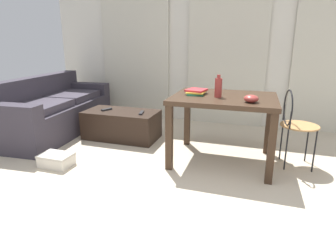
{
  "coord_description": "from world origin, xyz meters",
  "views": [
    {
      "loc": [
        0.48,
        -1.57,
        1.34
      ],
      "look_at": [
        -0.57,
        1.7,
        0.42
      ],
      "focal_mm": 29.3,
      "sensor_mm": 36.0,
      "label": 1
    }
  ],
  "objects_px": {
    "craft_table": "(224,106)",
    "wire_chair": "(294,119)",
    "bottle_near": "(218,87)",
    "tv_remote_primary": "(142,113)",
    "bowl": "(251,99)",
    "coffee_table": "(122,125)",
    "tv_remote_secondary": "(107,109)",
    "couch": "(53,111)",
    "shoebox": "(56,160)",
    "book_stack": "(196,92)"
  },
  "relations": [
    {
      "from": "bottle_near",
      "to": "tv_remote_secondary",
      "type": "distance_m",
      "value": 1.74
    },
    {
      "from": "couch",
      "to": "tv_remote_secondary",
      "type": "relative_size",
      "value": 12.77
    },
    {
      "from": "craft_table",
      "to": "tv_remote_secondary",
      "type": "height_order",
      "value": "craft_table"
    },
    {
      "from": "tv_remote_primary",
      "to": "tv_remote_secondary",
      "type": "bearing_deg",
      "value": 165.37
    },
    {
      "from": "wire_chair",
      "to": "bowl",
      "type": "height_order",
      "value": "wire_chair"
    },
    {
      "from": "bottle_near",
      "to": "bowl",
      "type": "bearing_deg",
      "value": -26.15
    },
    {
      "from": "coffee_table",
      "to": "book_stack",
      "type": "relative_size",
      "value": 3.81
    },
    {
      "from": "couch",
      "to": "shoebox",
      "type": "distance_m",
      "value": 1.32
    },
    {
      "from": "couch",
      "to": "tv_remote_secondary",
      "type": "xyz_separation_m",
      "value": [
        0.89,
        0.05,
        0.08
      ]
    },
    {
      "from": "tv_remote_primary",
      "to": "tv_remote_secondary",
      "type": "relative_size",
      "value": 1.15
    },
    {
      "from": "couch",
      "to": "tv_remote_primary",
      "type": "relative_size",
      "value": 11.13
    },
    {
      "from": "bottle_near",
      "to": "book_stack",
      "type": "xyz_separation_m",
      "value": [
        -0.26,
        0.09,
        -0.08
      ]
    },
    {
      "from": "bottle_near",
      "to": "wire_chair",
      "type": "bearing_deg",
      "value": 13.52
    },
    {
      "from": "couch",
      "to": "tv_remote_primary",
      "type": "height_order",
      "value": "couch"
    },
    {
      "from": "coffee_table",
      "to": "craft_table",
      "type": "distance_m",
      "value": 1.57
    },
    {
      "from": "bottle_near",
      "to": "shoebox",
      "type": "height_order",
      "value": "bottle_near"
    },
    {
      "from": "book_stack",
      "to": "tv_remote_primary",
      "type": "xyz_separation_m",
      "value": [
        -0.81,
        0.3,
        -0.39
      ]
    },
    {
      "from": "bowl",
      "to": "tv_remote_primary",
      "type": "bearing_deg",
      "value": 158.22
    },
    {
      "from": "book_stack",
      "to": "shoebox",
      "type": "distance_m",
      "value": 1.75
    },
    {
      "from": "bowl",
      "to": "shoebox",
      "type": "bearing_deg",
      "value": -167.22
    },
    {
      "from": "book_stack",
      "to": "tv_remote_primary",
      "type": "distance_m",
      "value": 0.95
    },
    {
      "from": "bottle_near",
      "to": "tv_remote_primary",
      "type": "relative_size",
      "value": 1.33
    },
    {
      "from": "wire_chair",
      "to": "tv_remote_primary",
      "type": "xyz_separation_m",
      "value": [
        -1.88,
        0.2,
        -0.13
      ]
    },
    {
      "from": "wire_chair",
      "to": "tv_remote_primary",
      "type": "height_order",
      "value": "wire_chair"
    },
    {
      "from": "coffee_table",
      "to": "bottle_near",
      "type": "relative_size",
      "value": 4.26
    },
    {
      "from": "tv_remote_primary",
      "to": "tv_remote_secondary",
      "type": "height_order",
      "value": "tv_remote_secondary"
    },
    {
      "from": "wire_chair",
      "to": "book_stack",
      "type": "bearing_deg",
      "value": -174.61
    },
    {
      "from": "couch",
      "to": "tv_remote_primary",
      "type": "bearing_deg",
      "value": 1.24
    },
    {
      "from": "bowl",
      "to": "wire_chair",
      "type": "bearing_deg",
      "value": 38.56
    },
    {
      "from": "tv_remote_primary",
      "to": "bottle_near",
      "type": "bearing_deg",
      "value": -32.92
    },
    {
      "from": "couch",
      "to": "bowl",
      "type": "xyz_separation_m",
      "value": [
        2.86,
        -0.54,
        0.48
      ]
    },
    {
      "from": "coffee_table",
      "to": "shoebox",
      "type": "height_order",
      "value": "coffee_table"
    },
    {
      "from": "coffee_table",
      "to": "tv_remote_secondary",
      "type": "relative_size",
      "value": 6.51
    },
    {
      "from": "wire_chair",
      "to": "book_stack",
      "type": "xyz_separation_m",
      "value": [
        -1.06,
        -0.1,
        0.26
      ]
    },
    {
      "from": "craft_table",
      "to": "book_stack",
      "type": "distance_m",
      "value": 0.35
    },
    {
      "from": "book_stack",
      "to": "coffee_table",
      "type": "bearing_deg",
      "value": 163.38
    },
    {
      "from": "book_stack",
      "to": "tv_remote_secondary",
      "type": "height_order",
      "value": "book_stack"
    },
    {
      "from": "coffee_table",
      "to": "wire_chair",
      "type": "xyz_separation_m",
      "value": [
        2.2,
        -0.24,
        0.34
      ]
    },
    {
      "from": "wire_chair",
      "to": "bottle_near",
      "type": "bearing_deg",
      "value": -166.48
    },
    {
      "from": "bottle_near",
      "to": "tv_remote_primary",
      "type": "height_order",
      "value": "bottle_near"
    },
    {
      "from": "bowl",
      "to": "craft_table",
      "type": "bearing_deg",
      "value": 138.76
    },
    {
      "from": "shoebox",
      "to": "bottle_near",
      "type": "bearing_deg",
      "value": 20.58
    },
    {
      "from": "craft_table",
      "to": "wire_chair",
      "type": "xyz_separation_m",
      "value": [
        0.74,
        0.11,
        -0.12
      ]
    },
    {
      "from": "craft_table",
      "to": "couch",
      "type": "bearing_deg",
      "value": 173.69
    },
    {
      "from": "tv_remote_secondary",
      "to": "shoebox",
      "type": "bearing_deg",
      "value": -66.1
    },
    {
      "from": "coffee_table",
      "to": "tv_remote_secondary",
      "type": "height_order",
      "value": "tv_remote_secondary"
    },
    {
      "from": "bowl",
      "to": "couch",
      "type": "bearing_deg",
      "value": 169.36
    },
    {
      "from": "tv_remote_secondary",
      "to": "bowl",
      "type": "bearing_deg",
      "value": 10.23
    },
    {
      "from": "tv_remote_secondary",
      "to": "tv_remote_primary",
      "type": "bearing_deg",
      "value": 24.82
    },
    {
      "from": "book_stack",
      "to": "wire_chair",
      "type": "bearing_deg",
      "value": 5.39
    }
  ]
}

